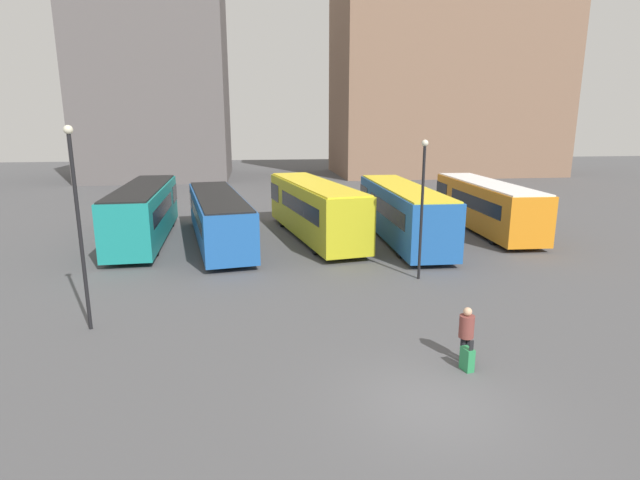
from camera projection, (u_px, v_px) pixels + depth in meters
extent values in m
plane|color=#4C4C4F|center=(432.00, 405.00, 12.04)|extent=(160.00, 160.00, 0.00)
cube|color=#5B5656|center=(157.00, 84.00, 58.77)|extent=(16.17, 15.84, 21.95)
cube|color=#7F604C|center=(446.00, 59.00, 62.69)|extent=(27.68, 14.52, 28.65)
cube|color=#19847F|center=(144.00, 212.00, 28.40)|extent=(2.88, 12.04, 2.79)
cube|color=black|center=(156.00, 194.00, 33.01)|extent=(2.54, 2.29, 1.06)
cube|color=black|center=(140.00, 209.00, 27.28)|extent=(2.74, 7.74, 0.84)
cube|color=black|center=(142.00, 187.00, 28.06)|extent=(2.68, 11.79, 0.08)
cylinder|color=black|center=(155.00, 220.00, 32.22)|extent=(2.35, 1.05, 0.96)
cylinder|color=black|center=(134.00, 248.00, 25.12)|extent=(2.35, 1.05, 0.96)
cube|color=#1E56A3|center=(218.00, 217.00, 27.82)|extent=(4.38, 12.51, 2.41)
cube|color=black|center=(210.00, 199.00, 32.43)|extent=(2.82, 2.62, 0.92)
cube|color=black|center=(220.00, 215.00, 26.72)|extent=(3.71, 8.15, 0.72)
cube|color=black|center=(217.00, 195.00, 27.53)|extent=(4.15, 12.24, 0.08)
cylinder|color=black|center=(213.00, 222.00, 31.59)|extent=(2.49, 1.34, 0.98)
cylinder|color=black|center=(227.00, 251.00, 24.51)|extent=(2.49, 1.34, 0.98)
cube|color=gold|center=(314.00, 209.00, 29.03)|extent=(4.52, 12.14, 2.89)
cube|color=black|center=(293.00, 191.00, 33.46)|extent=(2.89, 2.59, 1.10)
cube|color=black|center=(320.00, 205.00, 27.96)|extent=(3.81, 7.93, 0.87)
cube|color=yellow|center=(314.00, 183.00, 28.69)|extent=(4.28, 11.87, 0.08)
cylinder|color=black|center=(298.00, 218.00, 32.73)|extent=(2.55, 1.45, 1.05)
cylinder|color=black|center=(335.00, 243.00, 25.90)|extent=(2.55, 1.45, 1.05)
cube|color=#1E56A3|center=(402.00, 212.00, 28.43)|extent=(2.79, 12.18, 2.80)
cube|color=black|center=(382.00, 193.00, 33.15)|extent=(2.58, 2.28, 1.06)
cube|color=black|center=(408.00, 209.00, 27.29)|extent=(2.71, 7.82, 0.84)
cube|color=yellow|center=(403.00, 187.00, 28.09)|extent=(2.58, 11.93, 0.08)
cylinder|color=black|center=(386.00, 220.00, 32.34)|extent=(2.41, 0.99, 0.93)
cylinder|color=black|center=(421.00, 248.00, 25.07)|extent=(2.41, 0.99, 0.93)
cube|color=orange|center=(486.00, 205.00, 31.04)|extent=(2.95, 11.69, 2.69)
cube|color=black|center=(458.00, 190.00, 35.57)|extent=(2.59, 2.23, 1.02)
cube|color=black|center=(494.00, 202.00, 29.95)|extent=(2.81, 7.52, 0.81)
cube|color=white|center=(488.00, 183.00, 30.72)|extent=(2.74, 11.45, 0.08)
cylinder|color=black|center=(463.00, 213.00, 34.79)|extent=(2.41, 1.03, 0.93)
cylinder|color=black|center=(511.00, 236.00, 27.82)|extent=(2.41, 1.03, 0.93)
cylinder|color=black|center=(463.00, 350.00, 14.14)|extent=(0.17, 0.17, 0.74)
cylinder|color=black|center=(467.00, 349.00, 14.19)|extent=(0.17, 0.17, 0.74)
cylinder|color=brown|center=(467.00, 326.00, 14.01)|extent=(0.50, 0.50, 0.65)
sphere|color=tan|center=(468.00, 312.00, 13.90)|extent=(0.24, 0.24, 0.24)
cube|color=#28844C|center=(467.00, 359.00, 13.68)|extent=(0.31, 0.44, 0.65)
cube|color=black|center=(471.00, 346.00, 13.45)|extent=(0.13, 0.05, 0.29)
cylinder|color=black|center=(80.00, 235.00, 15.75)|extent=(0.12, 0.12, 6.35)
sphere|color=beige|center=(68.00, 130.00, 14.99)|extent=(0.28, 0.28, 0.28)
cylinder|color=black|center=(422.00, 214.00, 21.08)|extent=(0.12, 0.12, 5.73)
sphere|color=beige|center=(425.00, 143.00, 20.39)|extent=(0.28, 0.28, 0.28)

